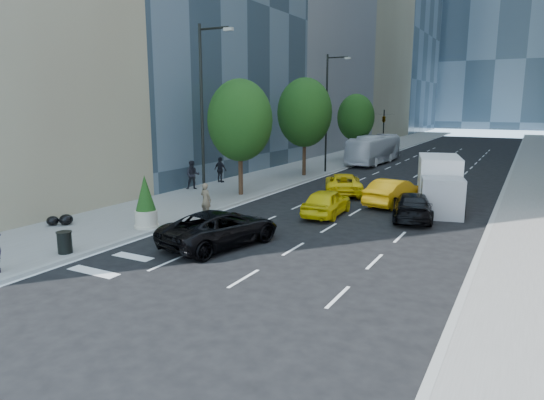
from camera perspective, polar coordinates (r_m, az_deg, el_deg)
The scene contains 23 objects.
ground at distance 20.97m, azimuth 0.06°, elevation -5.41°, with size 160.00×160.00×0.00m, color black.
sidewalk_left at distance 51.51m, azimuth 7.05°, elevation 4.53°, with size 6.00×120.00×0.15m, color slate.
sidewalk_right at distance 48.08m, azimuth 28.66°, elevation 2.76°, with size 4.00×120.00×0.15m, color slate.
lamp_near at distance 26.86m, azimuth -7.95°, elevation 10.71°, with size 2.13×0.22×10.00m.
lamp_far at distance 42.75m, azimuth 6.66°, elevation 10.89°, with size 2.13×0.22×10.00m.
tree_near at distance 31.52m, azimuth -3.79°, elevation 9.32°, with size 4.20×4.20×7.46m.
tree_mid at distance 40.34m, azimuth 3.87°, elevation 10.22°, with size 4.50×4.50×7.99m.
tree_far at distance 52.46m, azimuth 9.83°, elevation 9.55°, with size 3.90×3.90×6.92m.
traffic_signal at distance 59.89m, azimuth 13.03°, elevation 9.24°, with size 2.48×0.53×5.20m.
skateboarder at distance 25.93m, azimuth -7.79°, elevation -0.24°, with size 0.66×0.43×1.80m, color brown.
black_sedan_lincoln at distance 20.95m, azimuth -6.07°, elevation -3.30°, with size 2.56×5.56×1.55m, color black.
black_sedan_mercedes at distance 26.62m, azimuth 16.21°, elevation -0.68°, with size 2.01×4.95×1.44m, color black.
taxi_a at distance 26.58m, azimuth 6.45°, elevation -0.26°, with size 1.76×4.38×1.49m, color #D8C00B.
taxi_b at distance 30.01m, azimuth 14.16°, elevation 0.90°, with size 1.70×4.88×1.61m, color #FFA70D.
taxi_c at distance 33.06m, azimuth 8.40°, elevation 1.89°, with size 2.37×5.13×1.43m, color yellow.
taxi_d at distance 34.04m, azimuth 18.98°, elevation 1.76°, with size 2.15×5.29×1.53m, color yellow.
city_bus at distance 50.94m, azimuth 11.91°, elevation 5.85°, with size 2.43×10.40×2.90m, color white.
box_truck at distance 29.68m, azimuth 19.10°, elevation 1.91°, with size 3.63×6.59×2.98m.
pedestrian_a at distance 34.22m, azimuth -9.32°, elevation 2.92°, with size 0.97×0.76×2.00m, color black.
pedestrian_b at distance 36.96m, azimuth -6.09°, elevation 3.54°, with size 1.12×0.47×1.91m, color black.
trash_can at distance 21.07m, azimuth -23.20°, elevation -4.65°, with size 0.56×0.56×0.84m, color black.
planter_shrub at distance 23.96m, azimuth -14.65°, elevation -0.32°, with size 1.06×1.06×2.55m.
garbage_bags at distance 26.00m, azimuth -23.61°, elevation -2.18°, with size 1.08×1.04×0.53m.
Camera 1 is at (9.50, -17.71, 6.00)m, focal length 32.00 mm.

